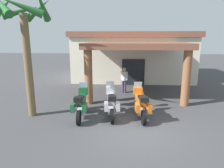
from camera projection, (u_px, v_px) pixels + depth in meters
ground_plane at (137, 130)px, 8.55m from camera, size 80.00×80.00×0.00m
motel_building at (132, 55)px, 19.30m from camera, size 10.79×12.64×4.25m
motorcycle_green at (81, 104)px, 9.66m from camera, size 0.73×2.21×1.61m
motorcycle_silver at (111, 103)px, 9.82m from camera, size 0.80×2.21×1.61m
motorcycle_orange at (141, 104)px, 9.67m from camera, size 0.80×2.21×1.61m
pedestrian at (124, 78)px, 14.11m from camera, size 0.47×0.32×1.77m
palm_tree_roadside at (24, 27)px, 9.26m from camera, size 2.54×2.70×5.83m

